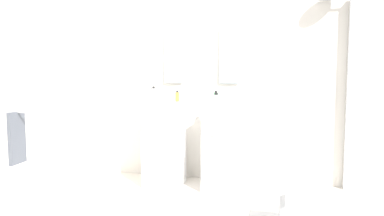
# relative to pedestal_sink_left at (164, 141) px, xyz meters

# --- Properties ---
(rear_partition) EXTENTS (4.80, 0.10, 2.60)m
(rear_partition) POSITION_rel_pedestal_sink_left_xyz_m (0.33, 0.43, 0.80)
(rear_partition) COLOR silver
(rear_partition) RESTS_ON ground_plane
(pedestal_sink_left) EXTENTS (0.47, 0.47, 1.03)m
(pedestal_sink_left) POSITION_rel_pedestal_sink_left_xyz_m (0.00, 0.00, 0.00)
(pedestal_sink_left) COLOR white
(pedestal_sink_left) RESTS_ON ground_plane
(pedestal_sink_right) EXTENTS (0.47, 0.47, 1.03)m
(pedestal_sink_right) POSITION_rel_pedestal_sink_left_xyz_m (0.66, 0.00, 0.00)
(pedestal_sink_right) COLOR white
(pedestal_sink_right) RESTS_ON ground_plane
(vanity_mirror_left) EXTENTS (0.22, 0.03, 0.63)m
(vanity_mirror_left) POSITION_rel_pedestal_sink_left_xyz_m (-0.00, 0.36, 0.94)
(vanity_mirror_left) COLOR #8C9EA8
(vanity_mirror_right) EXTENTS (0.22, 0.03, 0.63)m
(vanity_mirror_right) POSITION_rel_pedestal_sink_left_xyz_m (0.66, 0.36, 0.94)
(vanity_mirror_right) COLOR #8C9EA8
(shower_column) EXTENTS (0.49, 0.24, 2.05)m
(shower_column) POSITION_rel_pedestal_sink_left_xyz_m (1.98, 0.31, 0.58)
(shower_column) COLOR #B7BABF
(shower_column) RESTS_ON ground_plane
(lounge_chair) EXTENTS (1.10, 1.10, 0.65)m
(lounge_chair) POSITION_rel_pedestal_sink_left_xyz_m (1.31, -1.00, -0.15)
(lounge_chair) COLOR #B7BABF
(lounge_chair) RESTS_ON ground_plane
(towel_rack) EXTENTS (0.37, 0.22, 0.95)m
(towel_rack) POSITION_rel_pedestal_sink_left_xyz_m (-1.20, -0.94, 0.13)
(towel_rack) COLOR #B7BABF
(towel_rack) RESTS_ON ground_plane
(soap_bottle_white) EXTENTS (0.04, 0.04, 0.15)m
(soap_bottle_white) POSITION_rel_pedestal_sink_left_xyz_m (-0.15, 0.03, 0.50)
(soap_bottle_white) COLOR white
(soap_bottle_white) RESTS_ON pedestal_sink_left
(soap_bottle_green) EXTENTS (0.05, 0.05, 0.13)m
(soap_bottle_green) POSITION_rel_pedestal_sink_left_xyz_m (0.56, 0.10, 0.49)
(soap_bottle_green) COLOR #59996B
(soap_bottle_green) RESTS_ON pedestal_sink_right
(soap_bottle_amber) EXTENTS (0.04, 0.04, 0.12)m
(soap_bottle_amber) POSITION_rel_pedestal_sink_left_xyz_m (0.12, 0.13, 0.49)
(soap_bottle_amber) COLOR #C68C38
(soap_bottle_amber) RESTS_ON pedestal_sink_left
(soap_bottle_clear) EXTENTS (0.06, 0.06, 0.12)m
(soap_bottle_clear) POSITION_rel_pedestal_sink_left_xyz_m (0.61, -0.14, 0.49)
(soap_bottle_clear) COLOR silver
(soap_bottle_clear) RESTS_ON pedestal_sink_right
(soap_bottle_grey) EXTENTS (0.05, 0.05, 0.18)m
(soap_bottle_grey) POSITION_rel_pedestal_sink_left_xyz_m (-0.06, -0.16, 0.51)
(soap_bottle_grey) COLOR #99999E
(soap_bottle_grey) RESTS_ON pedestal_sink_left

